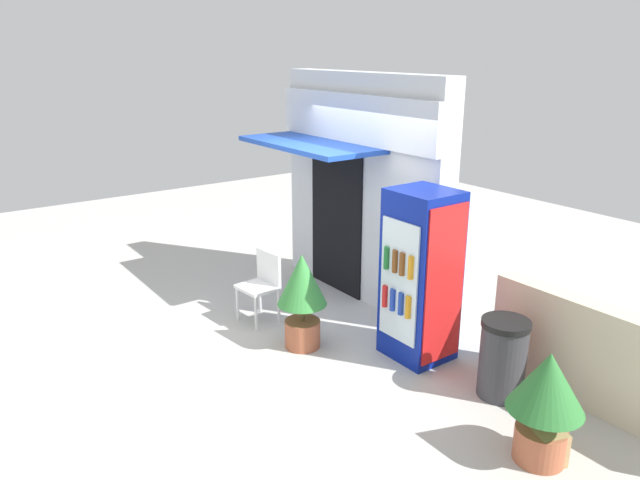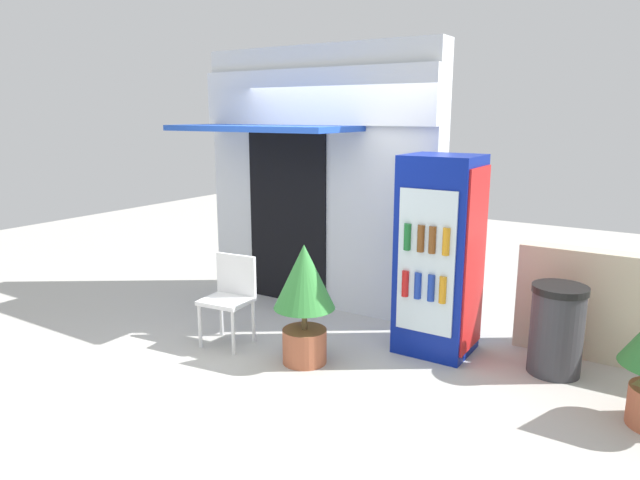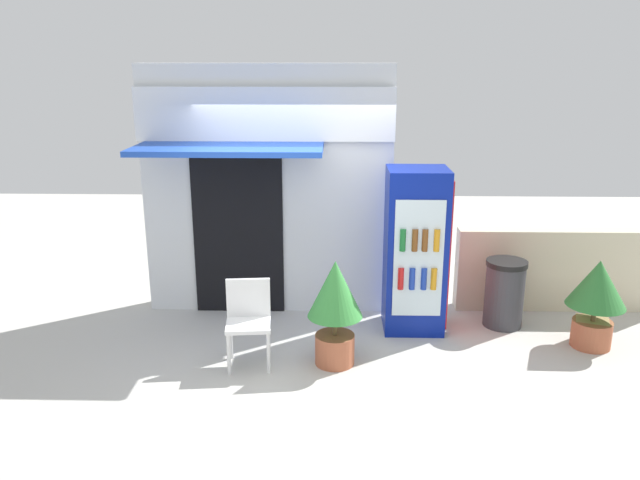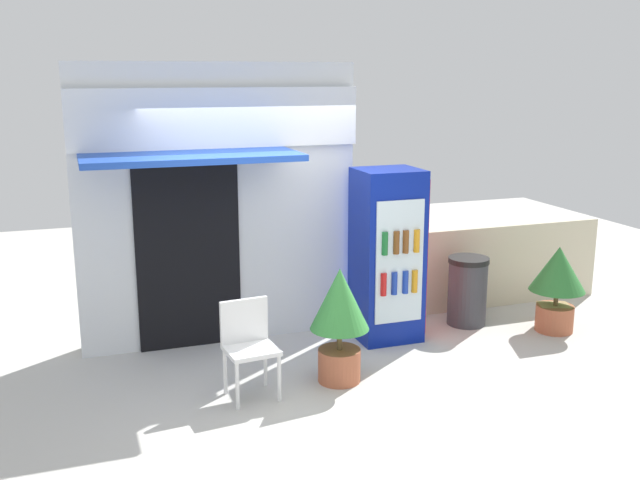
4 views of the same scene
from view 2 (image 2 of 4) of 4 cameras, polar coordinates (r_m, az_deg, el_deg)
name	(u,v)px [view 2 (image 2 of 4)]	position (r m, az deg, el deg)	size (l,w,h in m)	color
ground	(278,350)	(5.58, -4.26, -10.91)	(16.00, 16.00, 0.00)	beige
storefront_building	(317,175)	(6.58, -0.32, 6.52)	(2.94, 1.21, 2.94)	silver
drink_cooler	(439,256)	(5.40, 11.82, -1.55)	(0.68, 0.66, 1.86)	navy
plastic_chair	(231,292)	(5.65, -8.90, -5.18)	(0.48, 0.44, 0.87)	white
potted_plant_near_shop	(304,292)	(5.09, -1.58, -5.23)	(0.55, 0.55, 1.10)	#AD5B3D
trash_bin	(557,329)	(5.37, 22.53, -8.24)	(0.46, 0.46, 0.79)	#38383D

